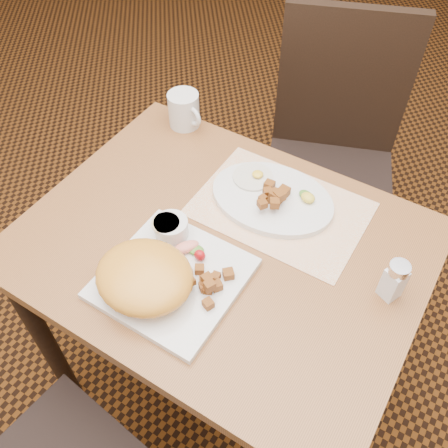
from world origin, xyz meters
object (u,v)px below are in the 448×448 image
at_px(table, 222,270).
at_px(plate_square, 173,278).
at_px(salt_shaker, 394,280).
at_px(chair_far, 333,148).
at_px(plate_oval, 272,198).
at_px(coffee_mug, 184,110).

relative_size(table, plate_square, 3.21).
bearing_deg(salt_shaker, table, -170.07).
relative_size(chair_far, plate_square, 3.46).
relative_size(chair_far, plate_oval, 3.19).
relative_size(chair_far, salt_shaker, 9.70).
height_order(table, plate_square, plate_square).
xyz_separation_m(chair_far, plate_oval, (0.02, -0.51, 0.22)).
relative_size(table, salt_shaker, 9.00).
height_order(plate_square, salt_shaker, salt_shaker).
bearing_deg(plate_oval, plate_square, -102.57).
height_order(table, chair_far, chair_far).
relative_size(salt_shaker, coffee_mug, 0.87).
distance_m(chair_far, salt_shaker, 0.76).
bearing_deg(chair_far, plate_oval, 71.82).
height_order(chair_far, coffee_mug, chair_far).
distance_m(salt_shaker, coffee_mug, 0.73).
bearing_deg(coffee_mug, plate_square, -58.29).
bearing_deg(table, plate_oval, 77.42).
bearing_deg(table, salt_shaker, 9.93).
bearing_deg(plate_square, salt_shaker, 27.46).
distance_m(plate_oval, coffee_mug, 0.38).
height_order(chair_far, salt_shaker, chair_far).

